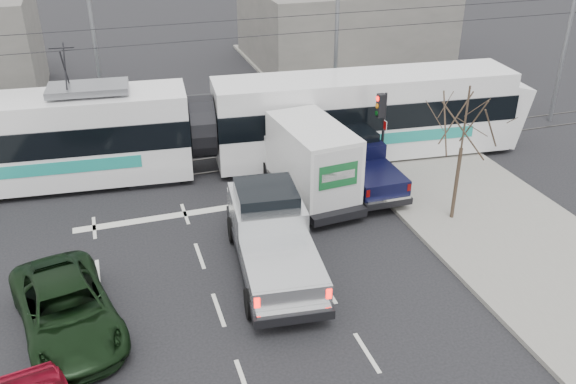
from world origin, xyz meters
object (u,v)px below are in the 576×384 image
object	(u,v)px
street_lamp_far	(88,26)
navy_pickup	(360,161)
tram	(200,128)
street_lamp_near	(334,19)
silver_pickup	(271,233)
box_truck	(306,159)
green_car	(67,310)
bare_tree	(465,124)
traffic_signal	(381,118)

from	to	relation	value
street_lamp_far	navy_pickup	distance (m)	14.34
tram	street_lamp_near	bearing A→B (deg)	35.41
silver_pickup	navy_pickup	distance (m)	6.70
street_lamp_near	box_truck	distance (m)	9.59
silver_pickup	green_car	bearing A→B (deg)	-160.77
navy_pickup	green_car	size ratio (longest dim) A/B	0.98
navy_pickup	street_lamp_far	bearing A→B (deg)	135.21
street_lamp_far	bare_tree	bearing A→B (deg)	-48.88
street_lamp_far	tram	distance (m)	8.15
street_lamp_far	navy_pickup	size ratio (longest dim) A/B	1.75
street_lamp_near	silver_pickup	xyz separation A→B (m)	(-6.85, -12.18, -3.92)
navy_pickup	box_truck	bearing A→B (deg)	-176.85
tram	navy_pickup	bearing A→B (deg)	-24.45
tram	silver_pickup	world-z (taller)	tram
box_truck	traffic_signal	bearing A→B (deg)	1.32
box_truck	navy_pickup	size ratio (longest dim) A/B	1.24
silver_pickup	street_lamp_far	bearing A→B (deg)	114.46
street_lamp_near	navy_pickup	xyz separation A→B (m)	(-1.81, -7.77, -4.05)
street_lamp_far	navy_pickup	world-z (taller)	street_lamp_far
traffic_signal	tram	bearing A→B (deg)	155.87
tram	green_car	bearing A→B (deg)	-115.90
street_lamp_near	street_lamp_far	bearing A→B (deg)	170.13
bare_tree	street_lamp_near	bearing A→B (deg)	91.42
tram	box_truck	world-z (taller)	tram
bare_tree	traffic_signal	world-z (taller)	bare_tree
street_lamp_near	tram	xyz separation A→B (m)	(-7.64, -4.46, -3.12)
tram	street_lamp_far	bearing A→B (deg)	126.02
bare_tree	navy_pickup	bearing A→B (deg)	119.32
street_lamp_far	silver_pickup	bearing A→B (deg)	-71.86
silver_pickup	navy_pickup	size ratio (longest dim) A/B	1.32
traffic_signal	street_lamp_near	size ratio (longest dim) A/B	0.40
box_truck	navy_pickup	world-z (taller)	box_truck
bare_tree	box_truck	bearing A→B (deg)	140.67
bare_tree	green_car	world-z (taller)	bare_tree
street_lamp_far	traffic_signal	bearing A→B (deg)	-41.72
bare_tree	street_lamp_near	xyz separation A→B (m)	(-0.29, 11.50, 1.32)
bare_tree	navy_pickup	size ratio (longest dim) A/B	0.97
traffic_signal	silver_pickup	distance (m)	7.77
navy_pickup	green_car	world-z (taller)	navy_pickup
bare_tree	tram	size ratio (longest dim) A/B	0.18
street_lamp_near	green_car	size ratio (longest dim) A/B	1.71
bare_tree	street_lamp_near	distance (m)	11.58
street_lamp_far	silver_pickup	xyz separation A→B (m)	(4.65, -14.18, -3.92)
bare_tree	traffic_signal	size ratio (longest dim) A/B	1.39
traffic_signal	street_lamp_near	bearing A→B (deg)	83.59
street_lamp_far	box_truck	size ratio (longest dim) A/B	1.41
street_lamp_near	street_lamp_far	world-z (taller)	same
bare_tree	street_lamp_near	size ratio (longest dim) A/B	0.56
bare_tree	green_car	distance (m)	13.94
traffic_signal	green_car	bearing A→B (deg)	-153.56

